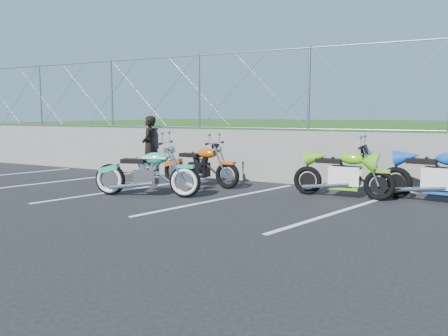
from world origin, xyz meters
The scene contains 10 objects.
ground centered at (0.00, 0.00, 0.00)m, with size 90.00×90.00×0.00m, color black.
retaining_wall centered at (0.00, 3.50, 0.65)m, with size 30.00×0.22×1.30m, color slate.
grass_field centered at (0.00, 13.50, 0.65)m, with size 30.00×20.00×1.30m, color #1E4713.
chain_link_fence centered at (0.00, 3.50, 2.30)m, with size 28.00×0.03×2.00m.
parking_lines centered at (1.20, 1.00, 0.00)m, with size 18.29×4.31×0.01m.
cruiser_turquoise centered at (-1.52, 0.51, 0.46)m, with size 2.24×0.84×1.14m.
naked_orange centered at (-1.18, 2.12, 0.45)m, with size 2.11×0.72×1.05m.
sportbike_green centered at (2.14, 2.18, 0.46)m, with size 2.06×0.73×1.07m.
sportbike_blue centered at (3.89, 2.44, 0.49)m, with size 2.17×0.77×1.13m.
person_standing centered at (-3.45, 3.20, 0.83)m, with size 0.60×0.40×1.65m, color black.
Camera 1 is at (3.88, -6.80, 1.71)m, focal length 35.00 mm.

